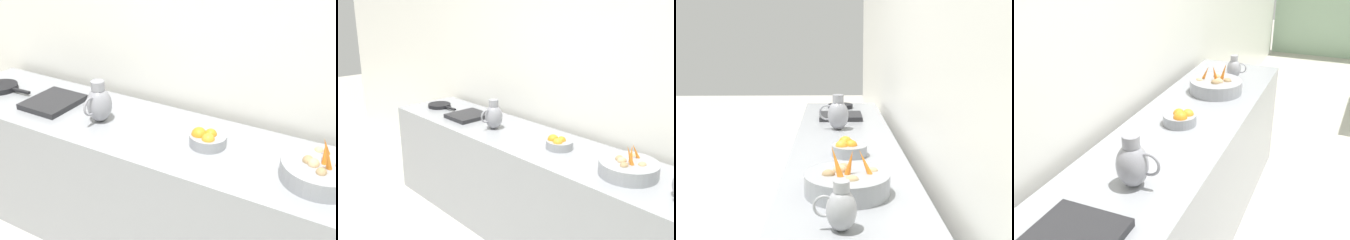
% 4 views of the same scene
% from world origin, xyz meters
% --- Properties ---
extents(tile_wall_left, '(0.10, 9.49, 3.00)m').
position_xyz_m(tile_wall_left, '(-1.95, 0.36, 1.50)').
color(tile_wall_left, white).
rests_on(tile_wall_left, ground_plane).
extents(prep_counter, '(0.67, 3.22, 0.87)m').
position_xyz_m(prep_counter, '(-1.51, -0.14, 0.44)').
color(prep_counter, gray).
rests_on(prep_counter, ground_plane).
extents(vegetable_colander, '(0.37, 0.37, 0.23)m').
position_xyz_m(vegetable_colander, '(-1.49, 0.69, 0.92)').
color(vegetable_colander, gray).
rests_on(vegetable_colander, prep_counter).
extents(orange_bowl, '(0.20, 0.20, 0.10)m').
position_xyz_m(orange_bowl, '(-1.51, 0.09, 0.91)').
color(orange_bowl, gray).
rests_on(orange_bowl, prep_counter).
extents(metal_pitcher_tall, '(0.21, 0.15, 0.25)m').
position_xyz_m(metal_pitcher_tall, '(-1.46, -0.59, 0.99)').
color(metal_pitcher_tall, gray).
rests_on(metal_pitcher_tall, prep_counter).
extents(counter_sink_basin, '(0.34, 0.30, 0.04)m').
position_xyz_m(counter_sink_basin, '(-1.49, -0.99, 0.89)').
color(counter_sink_basin, '#232326').
rests_on(counter_sink_basin, prep_counter).
extents(skillet_on_counter, '(0.23, 0.37, 0.03)m').
position_xyz_m(skillet_on_counter, '(-1.50, -1.47, 0.89)').
color(skillet_on_counter, black).
rests_on(skillet_on_counter, prep_counter).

